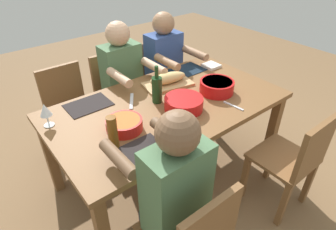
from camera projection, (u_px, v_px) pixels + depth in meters
ground_plane at (168, 173)px, 2.55m from camera, size 8.00×8.00×0.00m
dining_table at (168, 112)px, 2.18m from camera, size 1.77×1.00×0.74m
diner_near_left at (171, 189)px, 1.50m from camera, size 0.41×0.53×1.20m
chair_near_right at (295, 159)px, 2.00m from camera, size 0.40×0.40×0.85m
chair_far_center at (116, 91)px, 2.82m from camera, size 0.40×0.40×0.85m
diner_far_center at (124, 78)px, 2.58m from camera, size 0.41×0.53×1.20m
chair_far_right at (156, 78)px, 3.07m from camera, size 0.40×0.40×0.85m
diner_far_right at (166, 65)px, 2.83m from camera, size 0.41×0.53×1.20m
chair_far_left at (69, 107)px, 2.57m from camera, size 0.40×0.40×0.85m
serving_bowl_fruit at (124, 124)px, 1.84m from camera, size 0.24×0.24×0.08m
serving_bowl_pasta at (217, 86)px, 2.25m from camera, size 0.27×0.27×0.10m
serving_bowl_greens at (184, 103)px, 2.04m from camera, size 0.28×0.28×0.09m
cutting_board at (168, 84)px, 2.37m from camera, size 0.43×0.29×0.02m
bread_loaf at (168, 78)px, 2.34m from camera, size 0.34×0.17×0.09m
wine_bottle at (157, 89)px, 2.09m from camera, size 0.08×0.08×0.29m
beer_bottle at (113, 133)px, 1.65m from camera, size 0.06×0.06×0.22m
wine_glass at (45, 111)px, 1.84m from camera, size 0.08×0.08×0.17m
placemat_near_left at (139, 153)px, 1.67m from camera, size 0.32×0.23×0.01m
fork_near_right at (233, 106)px, 2.10m from camera, size 0.04×0.17×0.01m
placemat_far_right at (186, 70)px, 2.61m from camera, size 0.32×0.23×0.01m
placemat_far_left at (88, 105)px, 2.11m from camera, size 0.32×0.23×0.01m
carving_knife at (132, 101)px, 2.15m from camera, size 0.15×0.20×0.01m
napkin_stack at (211, 66)px, 2.68m from camera, size 0.14×0.14×0.02m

